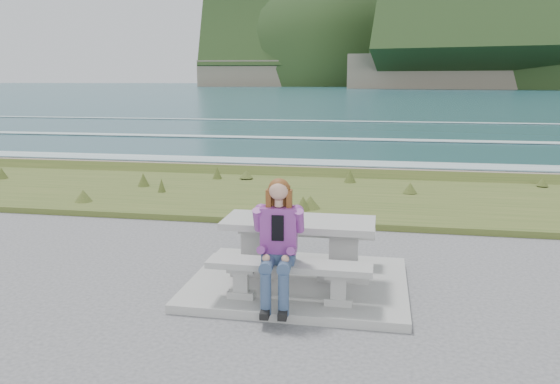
# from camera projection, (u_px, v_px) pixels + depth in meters

# --- Properties ---
(concrete_slab) EXTENTS (2.60, 2.10, 0.10)m
(concrete_slab) POSITION_uv_depth(u_px,v_px,m) (298.00, 283.00, 6.67)
(concrete_slab) COLOR gray
(concrete_slab) RESTS_ON ground
(picnic_table) EXTENTS (1.80, 0.75, 0.75)m
(picnic_table) POSITION_uv_depth(u_px,v_px,m) (299.00, 233.00, 6.54)
(picnic_table) COLOR gray
(picnic_table) RESTS_ON concrete_slab
(bench_landward) EXTENTS (1.80, 0.35, 0.45)m
(bench_landward) POSITION_uv_depth(u_px,v_px,m) (289.00, 271.00, 5.91)
(bench_landward) COLOR gray
(bench_landward) RESTS_ON concrete_slab
(bench_seaward) EXTENTS (1.80, 0.35, 0.45)m
(bench_seaward) POSITION_uv_depth(u_px,v_px,m) (307.00, 236.00, 7.26)
(bench_seaward) COLOR gray
(bench_seaward) RESTS_ON concrete_slab
(grass_verge) EXTENTS (160.00, 4.50, 0.22)m
(grass_verge) POSITION_uv_depth(u_px,v_px,m) (334.00, 200.00, 11.49)
(grass_verge) COLOR #324A1B
(grass_verge) RESTS_ON ground
(shore_drop) EXTENTS (160.00, 0.80, 2.20)m
(shore_drop) POSITION_uv_depth(u_px,v_px,m) (344.00, 177.00, 14.29)
(shore_drop) COLOR #6E6452
(shore_drop) RESTS_ON ground
(ocean) EXTENTS (1600.00, 1600.00, 0.09)m
(ocean) POSITION_uv_depth(u_px,v_px,m) (364.00, 156.00, 31.20)
(ocean) COLOR #1B444E
(ocean) RESTS_ON ground
(seated_woman) EXTENTS (0.41, 0.69, 1.37)m
(seated_woman) POSITION_uv_depth(u_px,v_px,m) (277.00, 261.00, 5.78)
(seated_woman) COLOR navy
(seated_woman) RESTS_ON concrete_slab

